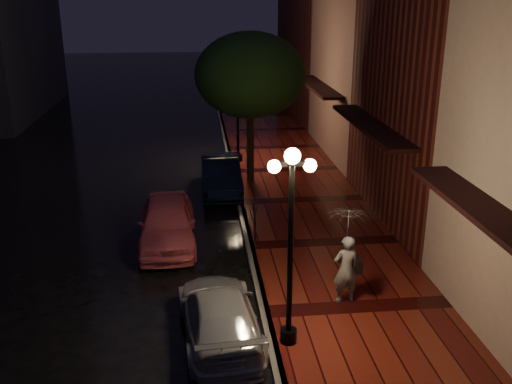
# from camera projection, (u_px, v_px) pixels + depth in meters

# --- Properties ---
(ground) EXTENTS (120.00, 120.00, 0.00)m
(ground) POSITION_uv_depth(u_px,v_px,m) (250.00, 250.00, 16.99)
(ground) COLOR black
(ground) RESTS_ON ground
(sidewalk) EXTENTS (4.50, 60.00, 0.15)m
(sidewalk) POSITION_uv_depth(u_px,v_px,m) (324.00, 244.00, 17.19)
(sidewalk) COLOR #400D0B
(sidewalk) RESTS_ON ground
(curb) EXTENTS (0.25, 60.00, 0.15)m
(curb) POSITION_uv_depth(u_px,v_px,m) (250.00, 248.00, 16.97)
(curb) COLOR #595451
(curb) RESTS_ON ground
(storefront_mid) EXTENTS (5.00, 8.00, 11.00)m
(storefront_mid) POSITION_uv_depth(u_px,v_px,m) (467.00, 52.00, 17.75)
(storefront_mid) COLOR #511914
(storefront_mid) RESTS_ON ground
(storefront_far) EXTENTS (5.00, 8.00, 9.00)m
(storefront_far) POSITION_uv_depth(u_px,v_px,m) (383.00, 57.00, 25.58)
(storefront_far) COLOR #8C5951
(storefront_far) RESTS_ON ground
(storefront_extra) EXTENTS (5.00, 12.00, 10.00)m
(storefront_extra) POSITION_uv_depth(u_px,v_px,m) (332.00, 31.00, 34.80)
(storefront_extra) COLOR #511914
(storefront_extra) RESTS_ON ground
(streetlamp_near) EXTENTS (0.96, 0.36, 4.31)m
(streetlamp_near) POSITION_uv_depth(u_px,v_px,m) (291.00, 237.00, 11.48)
(streetlamp_near) COLOR black
(streetlamp_near) RESTS_ON sidewalk
(streetlamp_far) EXTENTS (0.96, 0.36, 4.31)m
(streetlamp_far) POSITION_uv_depth(u_px,v_px,m) (238.00, 106.00, 24.61)
(streetlamp_far) COLOR black
(streetlamp_far) RESTS_ON sidewalk
(street_tree) EXTENTS (4.16, 4.16, 5.80)m
(street_tree) POSITION_uv_depth(u_px,v_px,m) (250.00, 78.00, 21.27)
(street_tree) COLOR black
(street_tree) RESTS_ON sidewalk
(pink_car) EXTENTS (1.77, 4.19, 1.41)m
(pink_car) POSITION_uv_depth(u_px,v_px,m) (167.00, 222.00, 17.17)
(pink_car) COLOR #D95967
(pink_car) RESTS_ON ground
(navy_car) EXTENTS (1.47, 4.12, 1.36)m
(navy_car) POSITION_uv_depth(u_px,v_px,m) (221.00, 175.00, 21.73)
(navy_car) COLOR black
(navy_car) RESTS_ON ground
(silver_car) EXTENTS (1.96, 4.15, 1.17)m
(silver_car) POSITION_uv_depth(u_px,v_px,m) (219.00, 315.00, 12.47)
(silver_car) COLOR #A2A2A9
(silver_car) RESTS_ON ground
(woman_with_umbrella) EXTENTS (1.00, 1.02, 2.41)m
(woman_with_umbrella) POSITION_uv_depth(u_px,v_px,m) (348.00, 241.00, 13.37)
(woman_with_umbrella) COLOR silver
(woman_with_umbrella) RESTS_ON sidewalk
(parking_meter) EXTENTS (0.14, 0.12, 1.34)m
(parking_meter) POSITION_uv_depth(u_px,v_px,m) (255.00, 221.00, 16.63)
(parking_meter) COLOR black
(parking_meter) RESTS_ON sidewalk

